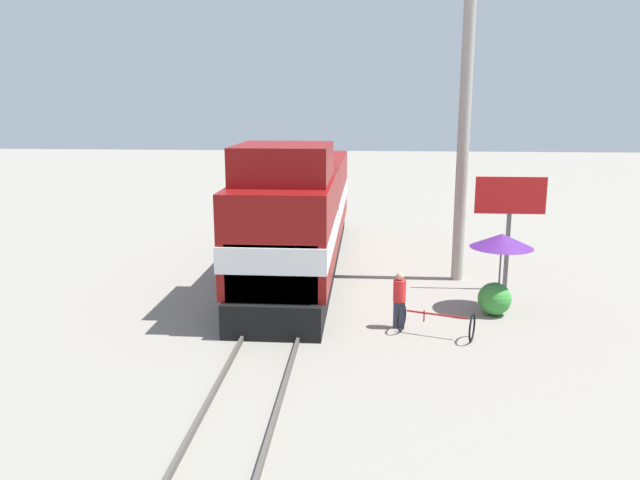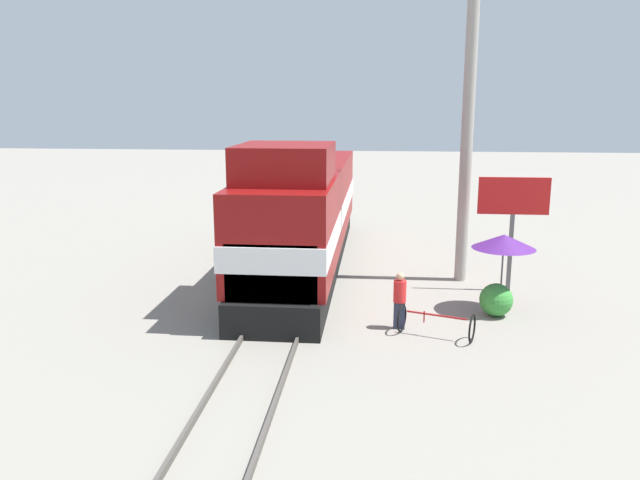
# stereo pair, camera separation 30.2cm
# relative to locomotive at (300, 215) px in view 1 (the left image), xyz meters

# --- Properties ---
(ground_plane) EXTENTS (120.00, 120.00, 0.00)m
(ground_plane) POSITION_rel_locomotive_xyz_m (0.00, -3.79, -2.01)
(ground_plane) COLOR gray
(rail_near) EXTENTS (0.08, 37.42, 0.15)m
(rail_near) POSITION_rel_locomotive_xyz_m (-0.72, -3.79, -1.94)
(rail_near) COLOR #4C4742
(rail_near) RESTS_ON ground_plane
(rail_far) EXTENTS (0.08, 37.42, 0.15)m
(rail_far) POSITION_rel_locomotive_xyz_m (0.72, -3.79, -1.94)
(rail_far) COLOR #4C4742
(rail_far) RESTS_ON ground_plane
(locomotive) EXTENTS (2.87, 15.07, 4.80)m
(locomotive) POSITION_rel_locomotive_xyz_m (0.00, 0.00, 0.00)
(locomotive) COLOR black
(locomotive) RESTS_ON ground_plane
(utility_pole) EXTENTS (1.80, 0.39, 11.49)m
(utility_pole) POSITION_rel_locomotive_xyz_m (5.53, -0.83, 3.80)
(utility_pole) COLOR #9E998E
(utility_pole) RESTS_ON ground_plane
(vendor_umbrella) EXTENTS (1.81, 1.81, 2.29)m
(vendor_umbrella) POSITION_rel_locomotive_xyz_m (6.28, -4.05, 0.07)
(vendor_umbrella) COLOR #4C4C4C
(vendor_umbrella) RESTS_ON ground_plane
(billboard_sign) EXTENTS (2.21, 0.12, 3.68)m
(billboard_sign) POSITION_rel_locomotive_xyz_m (6.92, -1.94, 0.81)
(billboard_sign) COLOR #595959
(billboard_sign) RESTS_ON ground_plane
(shrub_cluster) EXTENTS (0.95, 0.95, 0.95)m
(shrub_cluster) POSITION_rel_locomotive_xyz_m (6.09, -4.48, -1.54)
(shrub_cluster) COLOR #388C38
(shrub_cluster) RESTS_ON ground_plane
(person_bystander) EXTENTS (0.34, 0.34, 1.56)m
(person_bystander) POSITION_rel_locomotive_xyz_m (3.31, -5.77, -1.18)
(person_bystander) COLOR #2D3347
(person_bystander) RESTS_ON ground_plane
(bicycle) EXTENTS (2.04, 1.32, 0.75)m
(bicycle) POSITION_rel_locomotive_xyz_m (4.25, -6.31, -1.63)
(bicycle) COLOR black
(bicycle) RESTS_ON ground_plane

